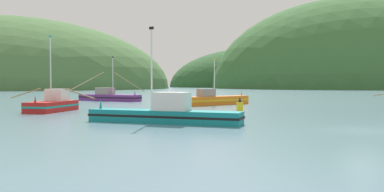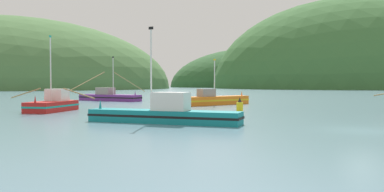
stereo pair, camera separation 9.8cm
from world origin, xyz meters
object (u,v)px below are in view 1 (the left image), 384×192
object	(u,v)px
fishing_boat_purple	(109,96)
channel_buoy	(240,106)
fishing_boat_orange	(214,100)
fishing_boat_red	(53,104)
fishing_boat_teal	(165,114)

from	to	relation	value
fishing_boat_purple	channel_buoy	size ratio (longest dim) A/B	9.43
fishing_boat_orange	fishing_boat_red	size ratio (longest dim) A/B	1.27
fishing_boat_orange	fishing_boat_red	bearing A→B (deg)	175.28
fishing_boat_red	fishing_boat_purple	xyz separation A→B (m)	(6.61, 21.36, -0.03)
fishing_boat_orange	fishing_boat_purple	xyz separation A→B (m)	(-12.46, 15.32, 0.02)
fishing_boat_teal	fishing_boat_orange	bearing A→B (deg)	-82.70
fishing_boat_teal	fishing_boat_red	bearing A→B (deg)	-23.20
fishing_boat_orange	fishing_boat_teal	size ratio (longest dim) A/B	1.02
fishing_boat_teal	fishing_boat_purple	distance (m)	35.28
fishing_boat_red	fishing_boat_purple	distance (m)	22.36
fishing_boat_teal	fishing_boat_purple	size ratio (longest dim) A/B	0.76
fishing_boat_purple	channel_buoy	bearing A→B (deg)	-22.98
fishing_boat_red	fishing_boat_purple	size ratio (longest dim) A/B	0.61
fishing_boat_red	channel_buoy	world-z (taller)	fishing_boat_red
fishing_boat_orange	fishing_boat_teal	xyz separation A→B (m)	(-10.53, -19.91, -0.01)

